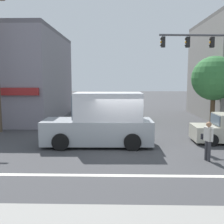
{
  "coord_description": "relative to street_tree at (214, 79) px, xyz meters",
  "views": [
    {
      "loc": [
        -0.18,
        -12.53,
        3.46
      ],
      "look_at": [
        -0.53,
        2.0,
        1.6
      ],
      "focal_mm": 42.0,
      "sensor_mm": 36.0,
      "label": 1
    }
  ],
  "objects": [
    {
      "name": "street_tree",
      "position": [
        0.0,
        0.0,
        0.0
      ],
      "size": [
        3.07,
        3.07,
        5.01
      ],
      "color": "#4C3823",
      "rests_on": "ground"
    },
    {
      "name": "box_truck_crossing_rightbound",
      "position": [
        -7.5,
        -5.15,
        -2.21
      ],
      "size": [
        5.64,
        2.32,
        2.75
      ],
      "color": "#999EA3",
      "rests_on": "ground"
    },
    {
      "name": "ground_plane",
      "position": [
        -6.46,
        -5.94,
        -3.46
      ],
      "size": [
        120.0,
        120.0,
        0.0
      ],
      "primitive_type": "plane",
      "color": "#3D3D3F"
    },
    {
      "name": "pedestrian_mid_crossing",
      "position": [
        -2.85,
        -7.58,
        -2.51
      ],
      "size": [
        0.37,
        0.69,
        1.67
      ],
      "color": "#333338",
      "rests_on": "ground"
    },
    {
      "name": "traffic_light_mast",
      "position": [
        -0.82,
        -2.7,
        0.84
      ],
      "size": [
        4.88,
        0.54,
        6.2
      ],
      "color": "#47474C",
      "rests_on": "ground"
    },
    {
      "name": "van_approaching_near",
      "position": [
        -5.68,
        2.89,
        -2.45
      ],
      "size": [
        2.15,
        4.65,
        2.11
      ],
      "color": "#1E6033",
      "rests_on": "ground"
    },
    {
      "name": "lane_marking_stripe",
      "position": [
        -6.46,
        -9.44,
        -3.46
      ],
      "size": [
        9.0,
        0.24,
        0.01
      ],
      "primitive_type": "cube",
      "color": "silver",
      "rests_on": "ground"
    }
  ]
}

